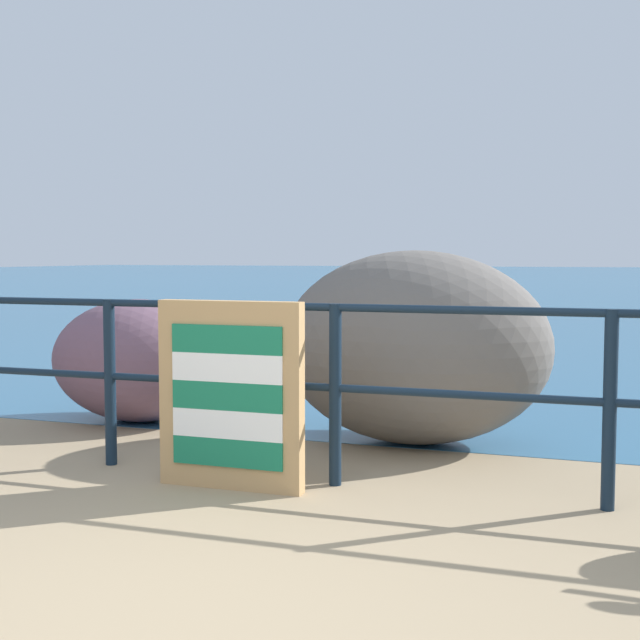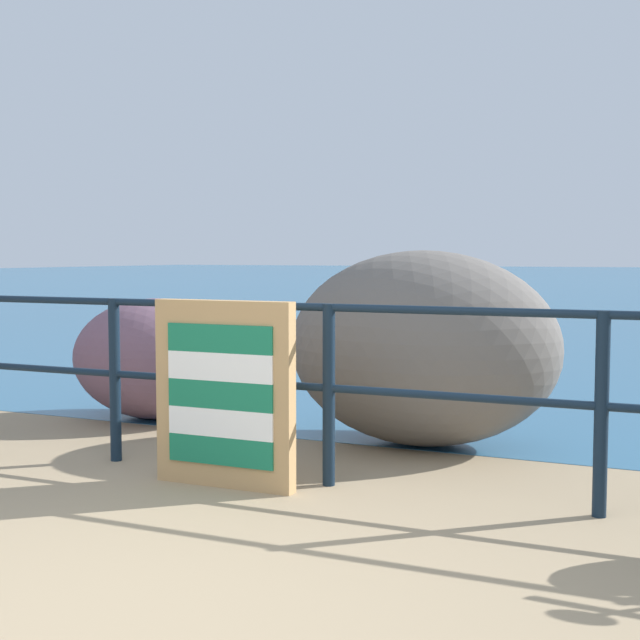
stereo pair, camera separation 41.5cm
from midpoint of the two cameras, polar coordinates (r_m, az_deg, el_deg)
name	(u,v)px [view 1 (the left image)]	position (r m, az deg, el deg)	size (l,w,h in m)	color
ground_plane	(560,308)	(22.58, 14.93, 0.75)	(120.00, 120.00, 0.10)	#937F60
sea_surface	(596,278)	(50.58, 17.37, 2.64)	(120.00, 90.00, 0.01)	#285B7F
promenade_railing	(335,372)	(4.85, -1.45, -3.43)	(8.79, 0.07, 1.02)	black
folded_deckchair_stack	(230,395)	(4.85, -8.35, -4.90)	(0.84, 0.10, 1.04)	tan
breakwater_boulder_main	(414,347)	(5.96, 4.21, -1.79)	(1.86, 1.34, 1.32)	#605B56
breakwater_boulder_left	(139,360)	(6.94, -13.47, -2.58)	(1.40, 1.08, 0.95)	#6F5062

